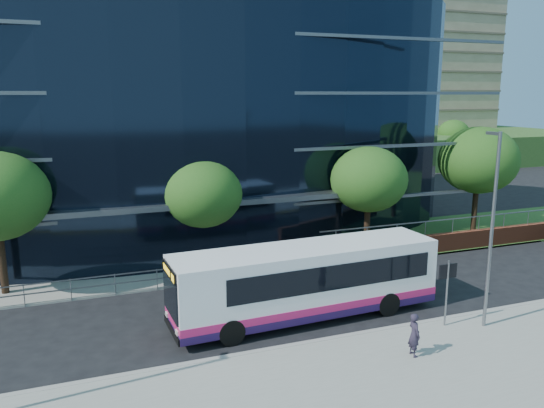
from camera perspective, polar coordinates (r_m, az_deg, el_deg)
name	(u,v)px	position (r m, az deg, el deg)	size (l,w,h in m)	color
ground	(330,329)	(22.67, 6.21, -13.26)	(200.00, 200.00, 0.00)	black
pavement_near	(398,390)	(18.83, 13.43, -18.84)	(80.00, 8.00, 0.15)	gray
kerb	(341,338)	(21.84, 7.42, -14.08)	(80.00, 0.25, 0.16)	gray
yellow_line_outer	(339,337)	(22.03, 7.17, -14.05)	(80.00, 0.08, 0.01)	gold
yellow_line_inner	(337,336)	(22.15, 6.98, -13.89)	(80.00, 0.08, 0.01)	gold
far_forecourt	(147,265)	(30.97, -13.31, -6.44)	(50.00, 8.00, 0.10)	gray
glass_office	(152,116)	(39.53, -12.83, 9.22)	(44.00, 23.10, 16.00)	black
guard_railings	(115,279)	(26.79, -16.55, -7.78)	(24.00, 0.05, 1.10)	slate
apartment_block	(350,84)	(86.11, 8.43, 12.70)	(60.00, 42.00, 30.00)	#2D511E
street_sign	(447,279)	(22.95, 18.35, -7.70)	(0.85, 0.09, 2.80)	slate
tree_far_b	(203,194)	(29.00, -7.43, 1.04)	(4.29, 4.29, 6.05)	black
tree_far_c	(369,180)	(32.22, 10.36, 2.61)	(4.62, 4.62, 6.51)	black
tree_far_d	(478,160)	(38.25, 21.32, 4.41)	(5.28, 5.28, 7.44)	black
tree_dist_e	(359,135)	(67.35, 9.35, 7.35)	(4.62, 4.62, 6.51)	black
tree_dist_f	(453,133)	(78.11, 18.93, 7.23)	(4.29, 4.29, 6.05)	black
streetlight_east	(492,225)	(22.86, 22.57, -2.10)	(0.15, 0.77, 8.00)	slate
city_bus	(309,280)	(23.10, 3.96, -8.18)	(11.88, 3.19, 3.19)	white
pedestrian	(414,335)	(20.53, 15.04, -13.42)	(0.59, 0.39, 1.63)	#282233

